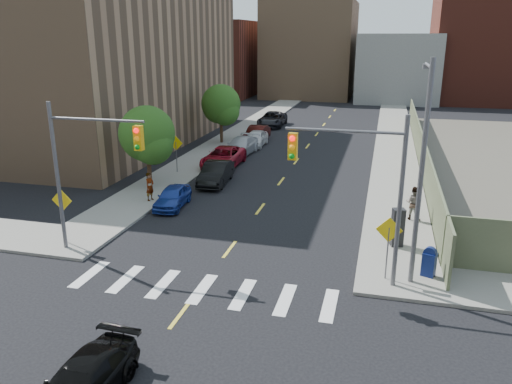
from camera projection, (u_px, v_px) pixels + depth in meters
The scene contains 29 objects.
ground at pixel (157, 346), 16.36m from camera, with size 160.00×160.00×0.00m, color black.
sidewalk_nw at pixel (253, 125), 56.51m from camera, with size 3.50×73.00×0.15m, color gray.
sidewalk_ne at pixel (394, 131), 52.80m from camera, with size 3.50×73.00×0.15m, color gray.
fence_north at pixel (420, 147), 39.54m from camera, with size 0.12×44.00×2.50m, color #5E6748.
building_nw at pixel (75, 55), 46.93m from camera, with size 22.00×30.00×16.00m, color #8C6B4C.
bg_bldg_west at pixel (215, 59), 84.46m from camera, with size 14.00×18.00×12.00m, color #592319.
bg_bldg_midwest at pixel (311, 50), 82.03m from camera, with size 14.00×16.00×15.00m, color #8C6B4C.
bg_bldg_center at pixel (397, 67), 77.58m from camera, with size 12.00×16.00×10.00m, color gray.
bg_bldg_east at pixel (495, 47), 75.18m from camera, with size 18.00×18.00×16.00m, color #592319.
signal_nw at pixel (85, 159), 21.97m from camera, with size 4.59×0.30×7.00m.
signal_ne at pixel (361, 178), 19.11m from camera, with size 4.59×0.30×7.00m.
streetlight_ne at pixel (422, 158), 19.20m from camera, with size 0.25×3.70×9.00m.
warn_sign_nw at pixel (63, 206), 23.63m from camera, with size 1.06×0.06×2.83m.
warn_sign_ne at pixel (389, 237), 20.04m from camera, with size 1.06×0.06×2.83m.
warn_sign_midwest at pixel (176, 147), 36.10m from camera, with size 1.06×0.06×2.83m.
tree_west_near at pixel (147, 137), 32.05m from camera, with size 3.66×3.64×5.52m.
tree_west_far at pixel (221, 107), 45.90m from camera, with size 3.66×3.64×5.52m.
parked_car_blue at pixel (173, 197), 29.42m from camera, with size 1.49×3.71×1.26m, color navy.
parked_car_black at pixel (216, 173), 34.03m from camera, with size 1.59×4.57×1.50m, color black.
parked_car_red at pixel (223, 157), 38.48m from camera, with size 2.49×5.41×1.50m, color maroon.
parked_car_silver at pixel (241, 146), 42.55m from camera, with size 2.03×5.00×1.45m, color #A8ACB0.
parked_car_white at pixel (256, 138), 45.69m from camera, with size 1.71×4.24×1.44m, color silver.
parked_car_maroon at pixel (257, 134), 47.57m from camera, with size 1.58×4.54×1.50m, color #380E0B.
parked_car_grey at pixel (272, 119), 55.77m from camera, with size 2.63×5.71×1.59m, color black.
black_sedan at pixel (82, 384), 13.67m from camera, with size 1.71×4.20×1.22m, color black.
mailbox at pixel (429, 262), 20.64m from camera, with size 0.64×0.57×1.29m.
payphone at pixel (398, 227), 23.53m from camera, with size 0.55×0.45×1.85m, color black.
pedestrian_west at pixel (150, 187), 30.11m from camera, with size 0.63×0.41×1.73m, color gray.
pedestrian_east at pixel (414, 203), 26.93m from camera, with size 0.90×0.70×1.86m, color gray.
Camera 1 is at (6.70, -12.82, 9.73)m, focal length 35.00 mm.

